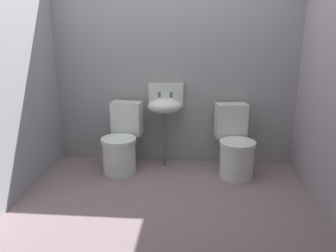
# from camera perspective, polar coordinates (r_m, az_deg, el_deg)

# --- Properties ---
(ground_plane) EXTENTS (3.29, 2.67, 0.08)m
(ground_plane) POSITION_cam_1_polar(r_m,az_deg,el_deg) (3.35, -0.42, -13.63)
(ground_plane) COLOR gray
(wall_back) EXTENTS (3.29, 0.10, 2.36)m
(wall_back) POSITION_cam_1_polar(r_m,az_deg,el_deg) (4.11, 1.08, 9.98)
(wall_back) COLOR #969699
(wall_back) RESTS_ON ground
(wall_left) EXTENTS (0.10, 2.47, 2.36)m
(wall_left) POSITION_cam_1_polar(r_m,az_deg,el_deg) (3.50, -25.72, 7.27)
(wall_left) COLOR gray
(wall_left) RESTS_ON ground
(toilet_left) EXTENTS (0.46, 0.64, 0.78)m
(toilet_left) POSITION_cam_1_polar(r_m,az_deg,el_deg) (3.99, -7.84, -3.01)
(toilet_left) COLOR white
(toilet_left) RESTS_ON ground
(toilet_right) EXTENTS (0.48, 0.65, 0.78)m
(toilet_right) POSITION_cam_1_polar(r_m,az_deg,el_deg) (3.93, 11.24, -3.51)
(toilet_right) COLOR white
(toilet_right) RESTS_ON ground
(sink) EXTENTS (0.42, 0.35, 0.99)m
(sink) POSITION_cam_1_polar(r_m,az_deg,el_deg) (3.97, -0.52, 3.57)
(sink) COLOR #5D6953
(sink) RESTS_ON ground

